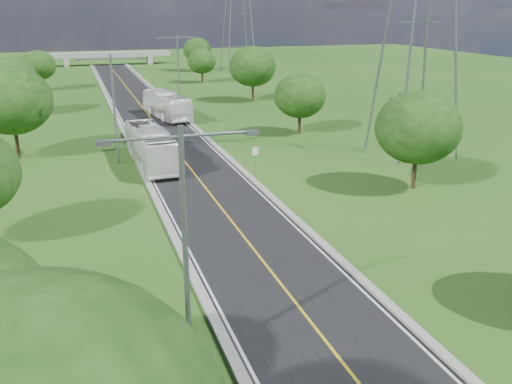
% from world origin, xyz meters
% --- Properties ---
extents(ground, '(260.00, 260.00, 0.00)m').
position_xyz_m(ground, '(0.00, 60.00, 0.00)').
color(ground, '#224D15').
rests_on(ground, ground).
extents(road, '(8.00, 150.00, 0.06)m').
position_xyz_m(road, '(0.00, 66.00, 0.03)').
color(road, black).
rests_on(road, ground).
extents(curb_left, '(0.50, 150.00, 0.22)m').
position_xyz_m(curb_left, '(-4.25, 66.00, 0.11)').
color(curb_left, gray).
rests_on(curb_left, ground).
extents(curb_right, '(0.50, 150.00, 0.22)m').
position_xyz_m(curb_right, '(4.25, 66.00, 0.11)').
color(curb_right, gray).
rests_on(curb_right, ground).
extents(speed_limit_sign, '(0.55, 0.09, 2.40)m').
position_xyz_m(speed_limit_sign, '(5.20, 37.98, 1.60)').
color(speed_limit_sign, slate).
rests_on(speed_limit_sign, ground).
extents(overpass, '(30.00, 3.00, 3.20)m').
position_xyz_m(overpass, '(0.00, 140.00, 2.41)').
color(overpass, gray).
rests_on(overpass, ground).
extents(streetlight_near_left, '(5.90, 0.25, 10.00)m').
position_xyz_m(streetlight_near_left, '(-6.00, 12.00, 5.94)').
color(streetlight_near_left, slate).
rests_on(streetlight_near_left, ground).
extents(streetlight_mid_left, '(5.90, 0.25, 10.00)m').
position_xyz_m(streetlight_mid_left, '(-6.00, 45.00, 5.94)').
color(streetlight_mid_left, slate).
rests_on(streetlight_mid_left, ground).
extents(streetlight_far_right, '(5.90, 0.25, 10.00)m').
position_xyz_m(streetlight_far_right, '(6.00, 78.00, 5.94)').
color(streetlight_far_right, slate).
rests_on(streetlight_far_right, ground).
extents(power_tower_near, '(9.00, 6.40, 28.00)m').
position_xyz_m(power_tower_near, '(22.00, 40.00, 14.01)').
color(power_tower_near, slate).
rests_on(power_tower_near, ground).
extents(power_tower_far, '(9.00, 6.40, 28.00)m').
position_xyz_m(power_tower_far, '(26.00, 115.00, 14.01)').
color(power_tower_far, slate).
rests_on(power_tower_far, ground).
extents(tree_lc, '(7.56, 7.56, 8.79)m').
position_xyz_m(tree_lc, '(-15.00, 50.00, 5.58)').
color(tree_lc, black).
rests_on(tree_lc, ground).
extents(tree_ld, '(6.72, 6.72, 7.82)m').
position_xyz_m(tree_ld, '(-17.00, 74.00, 4.95)').
color(tree_ld, black).
rests_on(tree_ld, ground).
extents(tree_le, '(5.88, 5.88, 6.84)m').
position_xyz_m(tree_le, '(-14.50, 98.00, 4.33)').
color(tree_le, black).
rests_on(tree_le, ground).
extents(tree_rb, '(6.72, 6.72, 7.82)m').
position_xyz_m(tree_rb, '(16.00, 30.00, 4.95)').
color(tree_rb, black).
rests_on(tree_rb, ground).
extents(tree_rc, '(5.88, 5.88, 6.84)m').
position_xyz_m(tree_rc, '(15.00, 52.00, 4.33)').
color(tree_rc, black).
rests_on(tree_rc, ground).
extents(tree_rd, '(7.14, 7.14, 8.30)m').
position_xyz_m(tree_rd, '(17.00, 76.00, 5.27)').
color(tree_rd, black).
rests_on(tree_rd, ground).
extents(tree_re, '(5.46, 5.46, 6.35)m').
position_xyz_m(tree_re, '(14.50, 100.00, 4.02)').
color(tree_re, black).
rests_on(tree_re, ground).
extents(tree_rf, '(6.30, 6.30, 7.33)m').
position_xyz_m(tree_rf, '(18.00, 120.00, 4.64)').
color(tree_rf, black).
rests_on(tree_rf, ground).
extents(bus_outbound, '(4.71, 12.33, 3.35)m').
position_xyz_m(bus_outbound, '(2.06, 65.89, 1.74)').
color(bus_outbound, white).
rests_on(bus_outbound, road).
extents(bus_inbound, '(3.47, 12.51, 3.45)m').
position_xyz_m(bus_inbound, '(-3.11, 43.52, 1.78)').
color(bus_inbound, white).
rests_on(bus_inbound, road).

